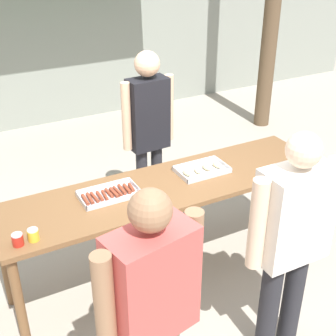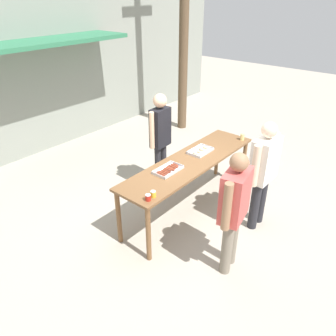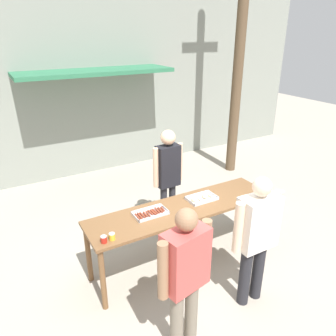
{
  "view_description": "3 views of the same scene",
  "coord_description": "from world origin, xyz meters",
  "px_view_note": "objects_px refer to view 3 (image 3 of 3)",
  "views": [
    {
      "loc": [
        -1.52,
        -2.87,
        2.82
      ],
      "look_at": [
        0.0,
        0.0,
        1.07
      ],
      "focal_mm": 50.0,
      "sensor_mm": 36.0,
      "label": 1
    },
    {
      "loc": [
        -3.74,
        -2.65,
        3.32
      ],
      "look_at": [
        -0.48,
        0.06,
        0.97
      ],
      "focal_mm": 35.0,
      "sensor_mm": 36.0,
      "label": 2
    },
    {
      "loc": [
        -2.16,
        -3.35,
        3.21
      ],
      "look_at": [
        0.23,
        0.82,
        1.17
      ],
      "focal_mm": 35.0,
      "sensor_mm": 36.0,
      "label": 3
    }
  ],
  "objects_px": {
    "condiment_jar_mustard": "(104,239)",
    "person_server_behind_table": "(168,172)",
    "condiment_jar_ketchup": "(112,236)",
    "person_customer_holding_hotdog": "(185,270)",
    "food_tray_sausages": "(150,213)",
    "person_customer_with_cup": "(257,232)",
    "beer_cup": "(261,190)",
    "utility_pole": "(240,39)",
    "food_tray_buns": "(202,198)"
  },
  "relations": [
    {
      "from": "condiment_jar_mustard",
      "to": "utility_pole",
      "type": "distance_m",
      "value": 5.3
    },
    {
      "from": "food_tray_sausages",
      "to": "person_customer_holding_hotdog",
      "type": "bearing_deg",
      "value": -100.88
    },
    {
      "from": "condiment_jar_mustard",
      "to": "condiment_jar_ketchup",
      "type": "distance_m",
      "value": 0.1
    },
    {
      "from": "food_tray_buns",
      "to": "condiment_jar_ketchup",
      "type": "height_order",
      "value": "condiment_jar_ketchup"
    },
    {
      "from": "condiment_jar_mustard",
      "to": "person_server_behind_table",
      "type": "xyz_separation_m",
      "value": [
        1.46,
        1.06,
        0.13
      ]
    },
    {
      "from": "condiment_jar_ketchup",
      "to": "person_customer_with_cup",
      "type": "bearing_deg",
      "value": -29.14
    },
    {
      "from": "beer_cup",
      "to": "person_customer_with_cup",
      "type": "xyz_separation_m",
      "value": [
        -0.89,
        -0.82,
        0.03
      ]
    },
    {
      "from": "utility_pole",
      "to": "person_customer_with_cup",
      "type": "bearing_deg",
      "value": -126.48
    },
    {
      "from": "beer_cup",
      "to": "person_customer_with_cup",
      "type": "bearing_deg",
      "value": -137.23
    },
    {
      "from": "food_tray_sausages",
      "to": "beer_cup",
      "type": "relative_size",
      "value": 3.92
    },
    {
      "from": "condiment_jar_ketchup",
      "to": "person_server_behind_table",
      "type": "bearing_deg",
      "value": 37.76
    },
    {
      "from": "food_tray_buns",
      "to": "beer_cup",
      "type": "relative_size",
      "value": 3.69
    },
    {
      "from": "utility_pole",
      "to": "person_server_behind_table",
      "type": "bearing_deg",
      "value": -149.7
    },
    {
      "from": "beer_cup",
      "to": "person_server_behind_table",
      "type": "distance_m",
      "value": 1.47
    },
    {
      "from": "condiment_jar_mustard",
      "to": "utility_pole",
      "type": "bearing_deg",
      "value": 32.37
    },
    {
      "from": "person_customer_holding_hotdog",
      "to": "food_tray_buns",
      "type": "bearing_deg",
      "value": -141.87
    },
    {
      "from": "condiment_jar_mustard",
      "to": "person_customer_holding_hotdog",
      "type": "bearing_deg",
      "value": -61.77
    },
    {
      "from": "food_tray_sausages",
      "to": "beer_cup",
      "type": "distance_m",
      "value": 1.75
    },
    {
      "from": "person_customer_with_cup",
      "to": "utility_pole",
      "type": "xyz_separation_m",
      "value": [
        2.54,
        3.44,
        2.0
      ]
    },
    {
      "from": "food_tray_buns",
      "to": "condiment_jar_mustard",
      "type": "relative_size",
      "value": 5.03
    },
    {
      "from": "condiment_jar_ketchup",
      "to": "utility_pole",
      "type": "height_order",
      "value": "utility_pole"
    },
    {
      "from": "condiment_jar_ketchup",
      "to": "person_customer_holding_hotdog",
      "type": "relative_size",
      "value": 0.05
    },
    {
      "from": "beer_cup",
      "to": "person_server_behind_table",
      "type": "bearing_deg",
      "value": 133.67
    },
    {
      "from": "person_customer_holding_hotdog",
      "to": "utility_pole",
      "type": "relative_size",
      "value": 0.29
    },
    {
      "from": "person_customer_with_cup",
      "to": "beer_cup",
      "type": "bearing_deg",
      "value": -136.92
    },
    {
      "from": "food_tray_buns",
      "to": "person_server_behind_table",
      "type": "bearing_deg",
      "value": 99.64
    },
    {
      "from": "food_tray_buns",
      "to": "person_customer_holding_hotdog",
      "type": "height_order",
      "value": "person_customer_holding_hotdog"
    },
    {
      "from": "food_tray_buns",
      "to": "person_customer_holding_hotdog",
      "type": "xyz_separation_m",
      "value": [
        -1.08,
        -1.24,
        0.06
      ]
    },
    {
      "from": "food_tray_buns",
      "to": "utility_pole",
      "type": "bearing_deg",
      "value": 42.49
    },
    {
      "from": "person_customer_holding_hotdog",
      "to": "condiment_jar_mustard",
      "type": "bearing_deg",
      "value": -72.67
    },
    {
      "from": "person_server_behind_table",
      "to": "person_customer_with_cup",
      "type": "xyz_separation_m",
      "value": [
        0.12,
        -1.88,
        -0.08
      ]
    },
    {
      "from": "person_server_behind_table",
      "to": "condiment_jar_mustard",
      "type": "bearing_deg",
      "value": -146.82
    },
    {
      "from": "condiment_jar_ketchup",
      "to": "utility_pole",
      "type": "xyz_separation_m",
      "value": [
        4.03,
        2.61,
        2.05
      ]
    },
    {
      "from": "condiment_jar_mustard",
      "to": "person_customer_with_cup",
      "type": "xyz_separation_m",
      "value": [
        1.59,
        -0.82,
        0.05
      ]
    },
    {
      "from": "person_customer_holding_hotdog",
      "to": "person_customer_with_cup",
      "type": "xyz_separation_m",
      "value": [
        1.08,
        0.13,
        0.01
      ]
    },
    {
      "from": "beer_cup",
      "to": "condiment_jar_ketchup",
      "type": "bearing_deg",
      "value": 179.84
    },
    {
      "from": "food_tray_sausages",
      "to": "beer_cup",
      "type": "bearing_deg",
      "value": -9.72
    },
    {
      "from": "food_tray_sausages",
      "to": "condiment_jar_mustard",
      "type": "relative_size",
      "value": 5.34
    },
    {
      "from": "person_server_behind_table",
      "to": "beer_cup",
      "type": "bearing_deg",
      "value": -49.07
    },
    {
      "from": "food_tray_sausages",
      "to": "beer_cup",
      "type": "xyz_separation_m",
      "value": [
        1.72,
        -0.3,
        0.04
      ]
    },
    {
      "from": "beer_cup",
      "to": "utility_pole",
      "type": "xyz_separation_m",
      "value": [
        1.66,
        2.62,
        2.03
      ]
    },
    {
      "from": "beer_cup",
      "to": "person_server_behind_table",
      "type": "height_order",
      "value": "person_server_behind_table"
    },
    {
      "from": "food_tray_sausages",
      "to": "utility_pole",
      "type": "xyz_separation_m",
      "value": [
        3.38,
        2.32,
        2.08
      ]
    },
    {
      "from": "beer_cup",
      "to": "utility_pole",
      "type": "distance_m",
      "value": 3.71
    },
    {
      "from": "person_server_behind_table",
      "to": "utility_pole",
      "type": "xyz_separation_m",
      "value": [
        2.67,
        1.56,
        1.92
      ]
    },
    {
      "from": "food_tray_buns",
      "to": "person_customer_with_cup",
      "type": "xyz_separation_m",
      "value": [
        -0.01,
        -1.11,
        0.07
      ]
    },
    {
      "from": "condiment_jar_mustard",
      "to": "food_tray_buns",
      "type": "bearing_deg",
      "value": 10.46
    },
    {
      "from": "food_tray_sausages",
      "to": "person_customer_holding_hotdog",
      "type": "distance_m",
      "value": 1.27
    },
    {
      "from": "person_server_behind_table",
      "to": "person_customer_with_cup",
      "type": "distance_m",
      "value": 1.89
    },
    {
      "from": "condiment_jar_ketchup",
      "to": "food_tray_sausages",
      "type": "bearing_deg",
      "value": 24.02
    }
  ]
}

